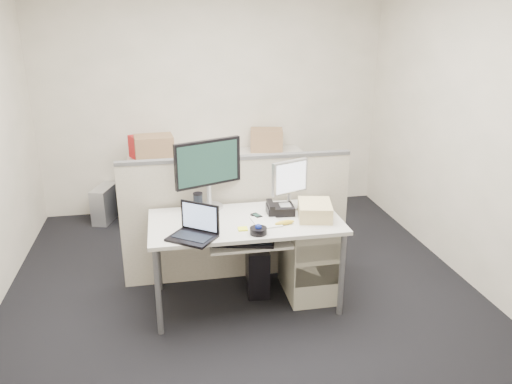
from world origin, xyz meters
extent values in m
cube|color=black|center=(0.00, 0.00, -0.01)|extent=(4.00, 4.50, 0.01)
cube|color=silver|center=(0.00, 2.25, 1.35)|extent=(4.00, 0.02, 2.70)
cube|color=silver|center=(0.00, -2.25, 1.35)|extent=(4.00, 0.02, 2.70)
cube|color=silver|center=(2.00, 0.00, 1.35)|extent=(0.02, 4.50, 2.70)
cube|color=beige|center=(0.00, 0.00, 0.71)|extent=(1.50, 0.75, 0.03)
cylinder|color=slate|center=(-0.70, -0.33, 0.35)|extent=(0.04, 0.04, 0.70)
cylinder|color=slate|center=(-0.70, 0.33, 0.35)|extent=(0.04, 0.04, 0.70)
cylinder|color=slate|center=(0.70, -0.33, 0.35)|extent=(0.04, 0.04, 0.70)
cylinder|color=slate|center=(0.70, 0.33, 0.35)|extent=(0.04, 0.04, 0.70)
cube|color=beige|center=(0.00, -0.18, 0.62)|extent=(0.62, 0.32, 0.02)
cube|color=#B4B09A|center=(0.55, 0.05, 0.33)|extent=(0.40, 0.55, 0.65)
cube|color=#AAA28B|center=(0.00, 0.45, 0.55)|extent=(2.00, 0.06, 1.10)
cube|color=#B4B09A|center=(0.00, 1.93, 0.36)|extent=(2.00, 0.60, 0.72)
cube|color=black|center=(-0.25, 0.32, 1.02)|extent=(0.62, 0.42, 0.58)
cube|color=#B7B7BC|center=(0.40, 0.18, 0.93)|extent=(0.37, 0.28, 0.41)
cube|color=black|center=(-0.44, -0.28, 0.85)|extent=(0.40, 0.38, 0.24)
cylinder|color=black|center=(0.05, -0.28, 0.75)|extent=(0.17, 0.17, 0.05)
cube|color=black|center=(0.30, 0.08, 0.76)|extent=(0.23, 0.19, 0.07)
cube|color=silver|center=(0.15, -0.08, 0.74)|extent=(0.22, 0.27, 0.01)
cube|color=#F5FF29|center=(-0.05, -0.18, 0.74)|extent=(0.07, 0.07, 0.01)
cylinder|color=black|center=(-0.35, 0.22, 0.81)|extent=(0.09, 0.09, 0.16)
ellipsoid|color=gold|center=(0.28, -0.15, 0.75)|extent=(0.17, 0.07, 0.04)
cube|color=black|center=(0.10, 0.05, 0.74)|extent=(0.09, 0.12, 0.01)
cube|color=beige|center=(0.55, -0.05, 0.79)|extent=(0.32, 0.37, 0.12)
cube|color=black|center=(-0.05, -0.22, 0.64)|extent=(0.48, 0.27, 0.03)
cube|color=black|center=(0.13, 0.20, 0.21)|extent=(0.22, 0.46, 0.41)
cube|color=black|center=(-1.05, 2.03, 0.21)|extent=(0.26, 0.48, 0.42)
cube|color=#B7B7BC|center=(-1.30, 2.03, 0.20)|extent=(0.30, 0.47, 0.40)
cube|color=#8A6950|center=(-0.70, 1.81, 0.87)|extent=(0.43, 0.34, 0.30)
cube|color=#8A6950|center=(0.60, 2.05, 0.85)|extent=(0.42, 0.36, 0.27)
cube|color=red|center=(-0.90, 1.94, 0.85)|extent=(0.18, 0.29, 0.27)
camera|label=1|loc=(-0.59, -3.57, 2.24)|focal=35.00mm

